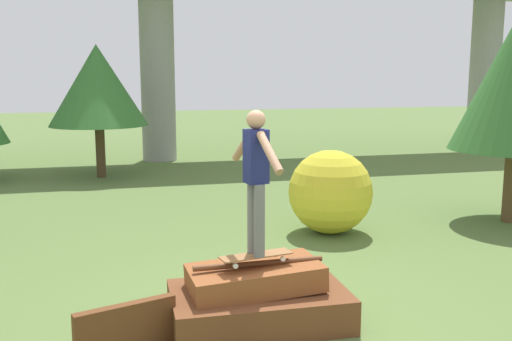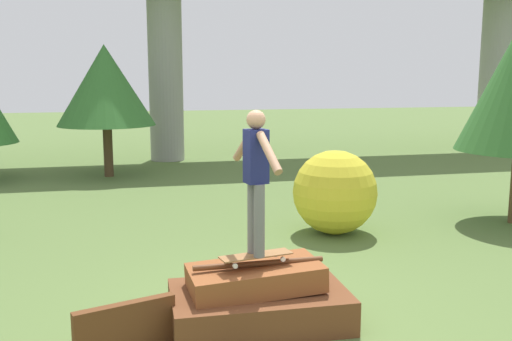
{
  "view_description": "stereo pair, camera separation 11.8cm",
  "coord_description": "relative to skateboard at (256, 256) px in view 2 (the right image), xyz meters",
  "views": [
    {
      "loc": [
        -1.52,
        -5.84,
        2.74
      ],
      "look_at": [
        -0.05,
        -0.04,
        1.75
      ],
      "focal_mm": 40.0,
      "sensor_mm": 36.0,
      "label": 1
    },
    {
      "loc": [
        -1.41,
        -5.86,
        2.74
      ],
      "look_at": [
        -0.05,
        -0.04,
        1.75
      ],
      "focal_mm": 40.0,
      "sensor_mm": 36.0,
      "label": 2
    }
  ],
  "objects": [
    {
      "name": "ground_plane",
      "position": [
        0.05,
        0.04,
        -0.8
      ],
      "size": [
        80.0,
        80.0,
        0.0
      ],
      "primitive_type": "plane",
      "color": "#567038"
    },
    {
      "name": "scrap_pile",
      "position": [
        0.03,
        0.05,
        -0.52
      ],
      "size": [
        1.98,
        1.2,
        0.73
      ],
      "color": "brown",
      "rests_on": "ground_plane"
    },
    {
      "name": "scrap_plank_loose",
      "position": [
        -1.41,
        -0.28,
        -0.55
      ],
      "size": [
        1.02,
        0.42,
        0.5
      ],
      "color": "#5B3319",
      "rests_on": "ground_plane"
    },
    {
      "name": "skater",
      "position": [
        0.0,
        0.0,
        0.92
      ],
      "size": [
        0.3,
        1.15,
        1.57
      ],
      "color": "slate",
      "rests_on": "skateboard"
    },
    {
      "name": "bush_yellow_flowering",
      "position": [
        2.2,
        3.36,
        -0.07
      ],
      "size": [
        1.47,
        1.47,
        1.47
      ],
      "color": "gold",
      "rests_on": "ground_plane"
    },
    {
      "name": "tree_behind_right",
      "position": [
        -1.78,
        10.2,
        1.68
      ],
      "size": [
        2.63,
        2.63,
        3.58
      ],
      "color": "#4C3823",
      "rests_on": "ground_plane"
    },
    {
      "name": "skateboard",
      "position": [
        0.0,
        0.0,
        0.0
      ],
      "size": [
        0.83,
        0.36,
        0.09
      ],
      "color": "brown",
      "rests_on": "scrap_pile"
    }
  ]
}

